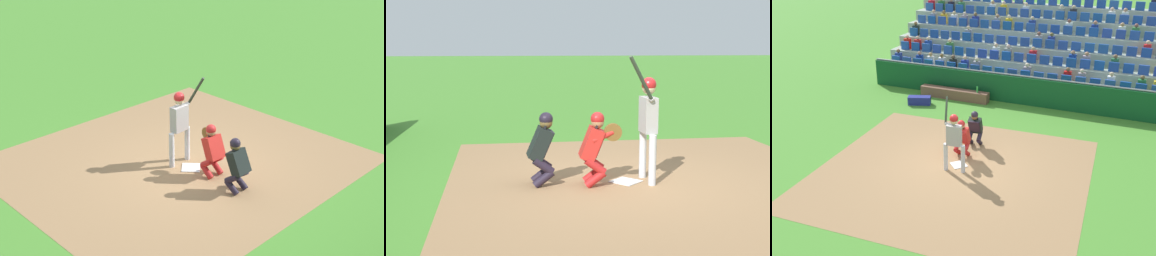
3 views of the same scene
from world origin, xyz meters
TOP-DOWN VIEW (x-y plane):
  - ground_plane at (0.00, 0.00)m, footprint 160.00×160.00m
  - infield_dirt_patch at (0.00, 0.50)m, footprint 8.24×7.60m
  - home_plate_marker at (0.00, 0.00)m, footprint 0.62×0.62m
  - batter_at_plate at (-0.01, 0.38)m, footprint 0.78×0.57m
  - catcher_crouching at (0.15, -0.57)m, footprint 0.46×0.71m
  - home_plate_umpire at (0.03, -1.47)m, footprint 0.49×0.49m
  - dugout_wall at (0.00, -5.94)m, footprint 13.53×0.24m
  - dugout_bench at (2.53, -5.39)m, footprint 3.10×0.40m
  - water_bottle_on_bench at (1.46, -5.37)m, footprint 0.07×0.07m
  - equipment_duffel_bag at (3.62, -4.21)m, footprint 1.01×0.66m
  - bleacher_stand at (0.01, -11.04)m, footprint 14.98×5.88m

SIDE VIEW (x-z plane):
  - ground_plane at x=0.00m, z-range 0.00..0.00m
  - infield_dirt_patch at x=0.00m, z-range 0.00..0.01m
  - home_plate_marker at x=0.00m, z-range 0.01..0.02m
  - equipment_duffel_bag at x=3.62m, z-range 0.00..0.35m
  - dugout_bench at x=2.53m, z-range 0.00..0.44m
  - water_bottle_on_bench at x=1.46m, z-range 0.44..0.70m
  - dugout_wall at x=0.00m, z-range -0.03..1.22m
  - home_plate_umpire at x=0.03m, z-range 0.06..1.35m
  - catcher_crouching at x=0.15m, z-range 0.07..1.37m
  - batter_at_plate at x=-0.01m, z-range 0.04..2.28m
  - bleacher_stand at x=0.01m, z-range -0.76..3.11m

